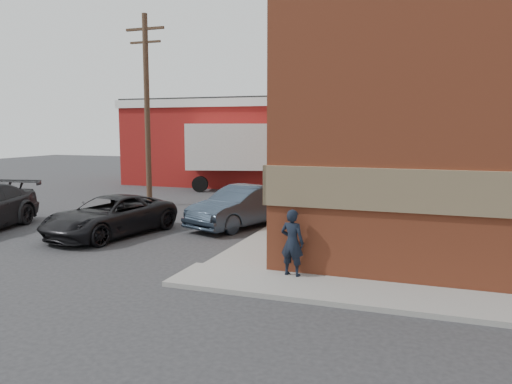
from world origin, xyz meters
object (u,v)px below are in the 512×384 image
Objects in this scene: suv_a at (110,216)px; warehouse at (255,142)px; utility_pole at (147,106)px; box_truck at (253,152)px; man at (292,242)px; sedan at (242,206)px.

warehouse is at bearing 104.05° from suv_a.
box_truck is at bearing 69.25° from utility_pole.
box_truck reaches higher than man.
warehouse is 9.89× the size of man.
warehouse is 15.27m from sedan.
box_truck is at bearing -72.04° from warehouse.
utility_pole is 1.92× the size of sedan.
box_truck is (2.73, 7.21, -2.45)m from utility_pole.
warehouse is 21.94m from man.
box_truck is (-7.01, 16.46, 1.35)m from man.
sedan is 4.82m from suv_a.
utility_pole reaches higher than box_truck.
utility_pole is 5.46× the size of man.
man reaches higher than suv_a.
utility_pole is (-1.50, -11.00, 1.93)m from warehouse.
man is 0.33× the size of suv_a.
sedan is (6.15, -3.40, -3.97)m from utility_pole.
warehouse is 4.02m from box_truck.
warehouse is 1.94× the size of box_truck.
box_truck is (0.32, 13.64, 1.60)m from suv_a.
warehouse is at bearing -58.65° from man.
man is (8.24, -20.25, -1.87)m from warehouse.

